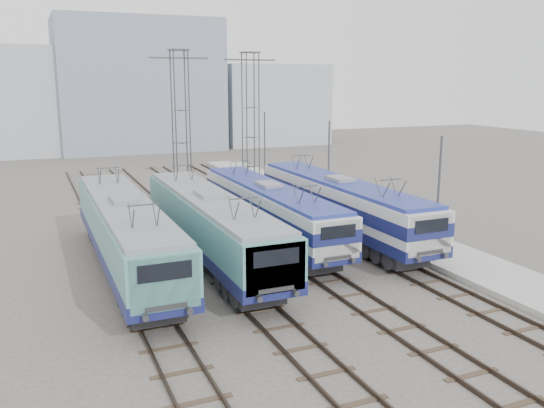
{
  "coord_description": "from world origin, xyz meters",
  "views": [
    {
      "loc": [
        -10.96,
        -21.77,
        9.83
      ],
      "look_at": [
        1.25,
        7.0,
        3.04
      ],
      "focal_mm": 38.0,
      "sensor_mm": 36.0,
      "label": 1
    }
  ],
  "objects": [
    {
      "name": "mast_mid",
      "position": [
        8.6,
        14.0,
        3.5
      ],
      "size": [
        0.12,
        0.12,
        7.0
      ],
      "primitive_type": "cylinder",
      "color": "#3F4247",
      "rests_on": "ground"
    },
    {
      "name": "platform",
      "position": [
        10.2,
        8.0,
        0.15
      ],
      "size": [
        4.0,
        70.0,
        0.3
      ],
      "primitive_type": "cube",
      "color": "#9E9E99",
      "rests_on": "ground"
    },
    {
      "name": "locomotive_center_left",
      "position": [
        -2.25,
        7.17,
        2.26
      ],
      "size": [
        2.87,
        18.14,
        3.41
      ],
      "color": "#161B53",
      "rests_on": "ground"
    },
    {
      "name": "building_center",
      "position": [
        4.0,
        62.0,
        9.0
      ],
      "size": [
        22.0,
        14.0,
        18.0
      ],
      "primitive_type": "cube",
      "color": "gray",
      "rests_on": "ground"
    },
    {
      "name": "locomotive_far_right",
      "position": [
        6.75,
        8.92,
        2.3
      ],
      "size": [
        2.85,
        18.0,
        3.38
      ],
      "color": "#161B53",
      "rests_on": "ground"
    },
    {
      "name": "building_east",
      "position": [
        24.0,
        62.0,
        6.0
      ],
      "size": [
        16.0,
        12.0,
        12.0
      ],
      "primitive_type": "cube",
      "color": "#9EA6B2",
      "rests_on": "ground"
    },
    {
      "name": "catenary_tower_west",
      "position": [
        0.0,
        22.0,
        6.64
      ],
      "size": [
        4.5,
        1.2,
        12.0
      ],
      "color": "#3F4247",
      "rests_on": "ground"
    },
    {
      "name": "mast_front",
      "position": [
        8.6,
        2.0,
        3.5
      ],
      "size": [
        0.12,
        0.12,
        7.0
      ],
      "primitive_type": "cylinder",
      "color": "#3F4247",
      "rests_on": "ground"
    },
    {
      "name": "ground",
      "position": [
        0.0,
        0.0,
        0.0
      ],
      "size": [
        160.0,
        160.0,
        0.0
      ],
      "primitive_type": "plane",
      "color": "#514C47"
    },
    {
      "name": "mast_rear",
      "position": [
        8.6,
        26.0,
        3.5
      ],
      "size": [
        0.12,
        0.12,
        7.0
      ],
      "primitive_type": "cylinder",
      "color": "#3F4247",
      "rests_on": "ground"
    },
    {
      "name": "locomotive_far_left",
      "position": [
        -6.75,
        7.21,
        2.3
      ],
      "size": [
        2.93,
        18.51,
        3.48
      ],
      "color": "#161B53",
      "rests_on": "ground"
    },
    {
      "name": "locomotive_center_right",
      "position": [
        2.25,
        9.69,
        2.2
      ],
      "size": [
        2.71,
        17.15,
        3.22
      ],
      "color": "#161B53",
      "rests_on": "ground"
    },
    {
      "name": "catenary_tower_east",
      "position": [
        6.5,
        24.0,
        6.64
      ],
      "size": [
        4.5,
        1.2,
        12.0
      ],
      "color": "#3F4247",
      "rests_on": "ground"
    }
  ]
}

